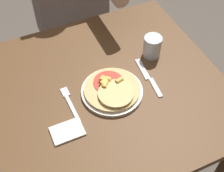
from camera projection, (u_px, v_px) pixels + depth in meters
The scene contains 8 objects.
ground_plane at pixel (105, 170), 1.80m from camera, with size 8.00×8.00×0.00m, color brown.
dining_table at pixel (103, 107), 1.33m from camera, with size 0.97×0.88×0.74m.
plate at pixel (112, 91), 1.21m from camera, with size 0.24×0.24×0.01m.
pizza at pixel (112, 89), 1.20m from camera, with size 0.22×0.22×0.04m.
fork at pixel (70, 102), 1.19m from camera, with size 0.03×0.18×0.00m.
knife at pixel (149, 78), 1.27m from camera, with size 0.03×0.22×0.00m.
drinking_glass at pixel (152, 47), 1.32m from camera, with size 0.08×0.08×0.10m.
napkin at pixel (67, 131), 1.10m from camera, with size 0.11×0.08×0.01m.
Camera 1 is at (-0.28, -0.73, 1.70)m, focal length 50.00 mm.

